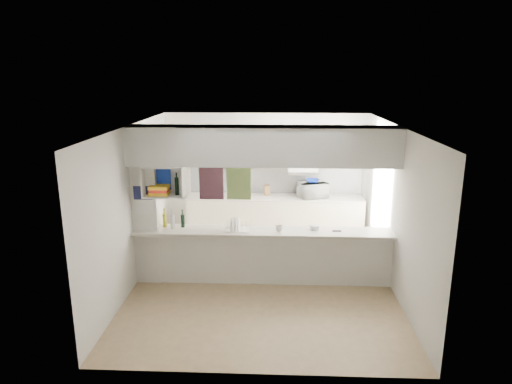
# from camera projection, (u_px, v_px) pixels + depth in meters

# --- Properties ---
(floor) EXTENTS (4.80, 4.80, 0.00)m
(floor) POSITION_uv_depth(u_px,v_px,m) (262.00, 282.00, 7.62)
(floor) COLOR #917854
(floor) RESTS_ON ground
(ceiling) EXTENTS (4.80, 4.80, 0.00)m
(ceiling) POSITION_uv_depth(u_px,v_px,m) (263.00, 126.00, 6.96)
(ceiling) COLOR white
(ceiling) RESTS_ON wall_back
(wall_back) EXTENTS (4.20, 0.00, 4.20)m
(wall_back) POSITION_uv_depth(u_px,v_px,m) (266.00, 175.00, 9.61)
(wall_back) COLOR silver
(wall_back) RESTS_ON floor
(wall_left) EXTENTS (0.00, 4.80, 4.80)m
(wall_left) POSITION_uv_depth(u_px,v_px,m) (133.00, 206.00, 7.38)
(wall_left) COLOR silver
(wall_left) RESTS_ON floor
(wall_right) EXTENTS (0.00, 4.80, 4.80)m
(wall_right) POSITION_uv_depth(u_px,v_px,m) (395.00, 209.00, 7.20)
(wall_right) COLOR silver
(wall_right) RESTS_ON floor
(servery_partition) EXTENTS (4.20, 0.50, 2.60)m
(servery_partition) POSITION_uv_depth(u_px,v_px,m) (252.00, 186.00, 7.20)
(servery_partition) COLOR silver
(servery_partition) RESTS_ON floor
(cubby_shelf) EXTENTS (0.65, 0.35, 0.50)m
(cubby_shelf) POSITION_uv_depth(u_px,v_px,m) (164.00, 183.00, 7.19)
(cubby_shelf) COLOR white
(cubby_shelf) RESTS_ON bulkhead
(kitchen_run) EXTENTS (3.60, 0.63, 2.24)m
(kitchen_run) POSITION_uv_depth(u_px,v_px,m) (273.00, 200.00, 9.47)
(kitchen_run) COLOR beige
(kitchen_run) RESTS_ON floor
(microwave) EXTENTS (0.66, 0.55, 0.31)m
(microwave) POSITION_uv_depth(u_px,v_px,m) (313.00, 190.00, 9.31)
(microwave) COLOR white
(microwave) RESTS_ON bench_top
(bowl) EXTENTS (0.27, 0.27, 0.07)m
(bowl) POSITION_uv_depth(u_px,v_px,m) (312.00, 181.00, 9.26)
(bowl) COLOR #0D2897
(bowl) RESTS_ON microwave
(dish_rack) EXTENTS (0.42, 0.33, 0.21)m
(dish_rack) POSITION_uv_depth(u_px,v_px,m) (237.00, 225.00, 7.39)
(dish_rack) COLOR silver
(dish_rack) RESTS_ON breakfast_bar
(cup) EXTENTS (0.14, 0.14, 0.09)m
(cup) POSITION_uv_depth(u_px,v_px,m) (279.00, 228.00, 7.30)
(cup) COLOR white
(cup) RESTS_ON dish_rack
(wine_bottles) EXTENTS (0.52, 0.15, 0.34)m
(wine_bottles) POSITION_uv_depth(u_px,v_px,m) (169.00, 221.00, 7.48)
(wine_bottles) COLOR black
(wine_bottles) RESTS_ON breakfast_bar
(plastic_tubs) EXTENTS (0.49, 0.18, 0.07)m
(plastic_tubs) POSITION_uv_depth(u_px,v_px,m) (316.00, 227.00, 7.41)
(plastic_tubs) COLOR silver
(plastic_tubs) RESTS_ON breakfast_bar
(utensil_jar) EXTENTS (0.11, 0.11, 0.16)m
(utensil_jar) POSITION_uv_depth(u_px,v_px,m) (249.00, 192.00, 9.46)
(utensil_jar) COLOR black
(utensil_jar) RESTS_ON bench_top
(knife_block) EXTENTS (0.12, 0.10, 0.22)m
(knife_block) POSITION_uv_depth(u_px,v_px,m) (267.00, 190.00, 9.46)
(knife_block) COLOR brown
(knife_block) RESTS_ON bench_top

